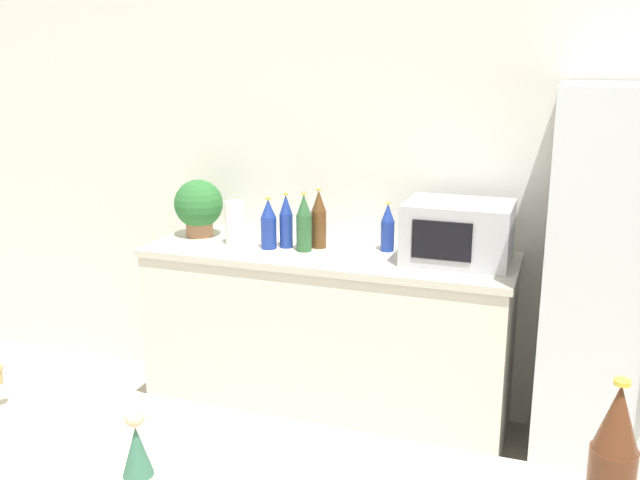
# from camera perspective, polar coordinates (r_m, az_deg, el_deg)

# --- Properties ---
(wall_back) EXTENTS (8.00, 0.06, 2.55)m
(wall_back) POSITION_cam_1_polar(r_m,az_deg,el_deg) (3.64, 7.83, 5.44)
(wall_back) COLOR silver
(wall_back) RESTS_ON ground_plane
(back_counter) EXTENTS (1.82, 0.63, 0.91)m
(back_counter) POSITION_cam_1_polar(r_m,az_deg,el_deg) (3.64, 0.65, -7.79)
(back_counter) COLOR silver
(back_counter) RESTS_ON ground_plane
(potted_plant) EXTENTS (0.25, 0.25, 0.30)m
(potted_plant) POSITION_cam_1_polar(r_m,az_deg,el_deg) (3.79, -9.68, 2.70)
(potted_plant) COLOR #9E6B47
(potted_plant) RESTS_ON back_counter
(paper_towel_roll) EXTENTS (0.10, 0.10, 0.22)m
(paper_towel_roll) POSITION_cam_1_polar(r_m,az_deg,el_deg) (3.60, -6.79, 1.35)
(paper_towel_roll) COLOR white
(paper_towel_roll) RESTS_ON back_counter
(microwave) EXTENTS (0.48, 0.37, 0.28)m
(microwave) POSITION_cam_1_polar(r_m,az_deg,el_deg) (3.33, 10.98, 0.62)
(microwave) COLOR #B2B5BA
(microwave) RESTS_ON back_counter
(back_bottle_0) EXTENTS (0.08, 0.08, 0.26)m
(back_bottle_0) POSITION_cam_1_polar(r_m,az_deg,el_deg) (3.51, -4.14, 1.25)
(back_bottle_0) COLOR navy
(back_bottle_0) RESTS_ON back_counter
(back_bottle_1) EXTENTS (0.07, 0.07, 0.24)m
(back_bottle_1) POSITION_cam_1_polar(r_m,az_deg,el_deg) (3.48, 5.43, 0.97)
(back_bottle_1) COLOR navy
(back_bottle_1) RESTS_ON back_counter
(back_bottle_2) EXTENTS (0.07, 0.07, 0.27)m
(back_bottle_2) POSITION_cam_1_polar(r_m,az_deg,el_deg) (3.53, -2.73, 1.48)
(back_bottle_2) COLOR navy
(back_bottle_2) RESTS_ON back_counter
(back_bottle_3) EXTENTS (0.08, 0.08, 0.30)m
(back_bottle_3) POSITION_cam_1_polar(r_m,az_deg,el_deg) (3.52, -0.09, 1.64)
(back_bottle_3) COLOR brown
(back_bottle_3) RESTS_ON back_counter
(back_bottle_4) EXTENTS (0.07, 0.07, 0.29)m
(back_bottle_4) POSITION_cam_1_polar(r_m,az_deg,el_deg) (3.46, -1.29, 1.34)
(back_bottle_4) COLOR #2D6033
(back_bottle_4) RESTS_ON back_counter
(wine_bottle) EXTENTS (0.08, 0.08, 0.33)m
(wine_bottle) POSITION_cam_1_polar(r_m,az_deg,el_deg) (1.36, 22.29, -17.00)
(wine_bottle) COLOR #562D19
(wine_bottle) RESTS_ON bar_counter
(wise_man_figurine_blue) EXTENTS (0.07, 0.07, 0.15)m
(wise_man_figurine_blue) POSITION_cam_1_polar(r_m,az_deg,el_deg) (1.57, -14.46, -15.70)
(wise_man_figurine_blue) COLOR #33664C
(wise_man_figurine_blue) RESTS_ON bar_counter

